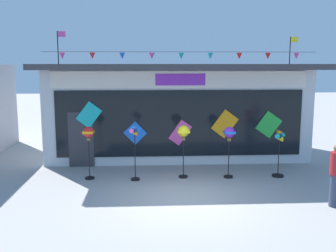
% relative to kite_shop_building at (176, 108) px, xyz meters
% --- Properties ---
extents(ground_plane, '(80.00, 80.00, 0.00)m').
position_rel_kite_shop_building_xyz_m(ground_plane, '(-0.20, -5.72, -1.89)').
color(ground_plane, '#9E9B99').
extents(kite_shop_building, '(10.40, 5.24, 5.01)m').
position_rel_kite_shop_building_xyz_m(kite_shop_building, '(0.00, 0.00, 0.00)').
color(kite_shop_building, silver).
rests_on(kite_shop_building, ground_plane).
extents(wind_spinner_far_left, '(0.35, 0.35, 1.73)m').
position_rel_kite_shop_building_xyz_m(wind_spinner_far_left, '(-3.09, -3.65, -0.50)').
color(wind_spinner_far_left, black).
rests_on(wind_spinner_far_left, ground_plane).
extents(wind_spinner_left, '(0.35, 0.29, 1.81)m').
position_rel_kite_shop_building_xyz_m(wind_spinner_left, '(-1.60, -3.89, -0.70)').
color(wind_spinner_left, black).
rests_on(wind_spinner_left, ground_plane).
extents(wind_spinner_center_left, '(0.39, 0.39, 1.75)m').
position_rel_kite_shop_building_xyz_m(wind_spinner_center_left, '(-0.03, -3.66, -0.45)').
color(wind_spinner_center_left, black).
rests_on(wind_spinner_center_left, ground_plane).
extents(wind_spinner_center_right, '(0.36, 0.36, 1.70)m').
position_rel_kite_shop_building_xyz_m(wind_spinner_center_right, '(1.46, -3.76, -0.52)').
color(wind_spinner_center_right, black).
rests_on(wind_spinner_center_right, ground_plane).
extents(wind_spinner_right, '(0.40, 0.39, 1.59)m').
position_rel_kite_shop_building_xyz_m(wind_spinner_right, '(3.14, -3.75, -0.93)').
color(wind_spinner_right, black).
rests_on(wind_spinner_right, ground_plane).
extents(person_mid_plaza, '(0.34, 0.34, 1.68)m').
position_rel_kite_shop_building_xyz_m(person_mid_plaza, '(3.69, -6.52, -1.03)').
color(person_mid_plaza, '#333D56').
rests_on(person_mid_plaza, ground_plane).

